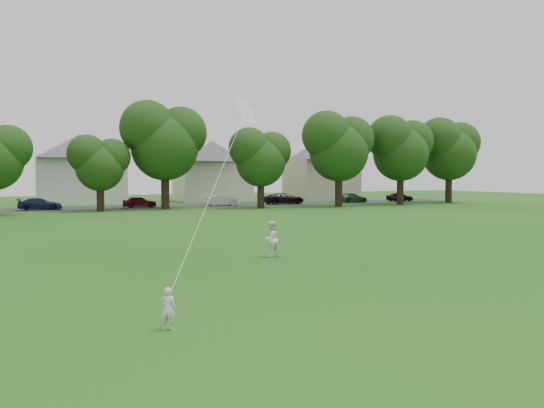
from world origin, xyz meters
name	(u,v)px	position (x,y,z in m)	size (l,w,h in m)	color
ground	(255,294)	(0.00, 0.00, 0.00)	(160.00, 160.00, 0.00)	#195313
street	(90,208)	(0.00, 42.00, 0.01)	(90.00, 7.00, 0.01)	#2D2D30
toddler	(168,309)	(-2.92, -2.28, 0.45)	(0.33, 0.21, 0.89)	silver
older_boy	(271,239)	(3.12, 5.79, 0.71)	(0.69, 0.53, 1.41)	white
kite	(219,176)	(-0.31, 2.03, 3.18)	(3.21, 4.82, 11.28)	white
tree_row	(156,140)	(5.23, 35.74, 6.47)	(84.69, 9.79, 10.65)	black
parked_cars	(139,202)	(4.60, 41.00, 0.60)	(71.92, 2.18, 1.27)	black
house_row	(76,160)	(-0.43, 52.00, 4.98)	(76.71, 13.66, 10.52)	silver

